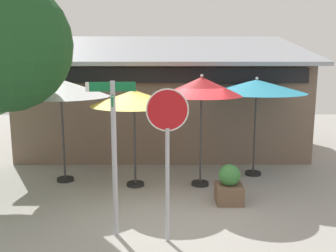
{
  "coord_description": "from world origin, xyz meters",
  "views": [
    {
      "loc": [
        -0.12,
        -7.48,
        3.15
      ],
      "look_at": [
        -0.07,
        1.2,
        1.6
      ],
      "focal_mm": 39.42,
      "sensor_mm": 36.0,
      "label": 1
    }
  ],
  "objects_px": {
    "stop_sign": "(167,138)",
    "sidewalk_planter": "(229,186)",
    "patio_umbrella_mustard_center": "(134,99)",
    "patio_umbrella_teal_far_right": "(257,87)",
    "patio_umbrella_ivory_left": "(61,89)",
    "patio_umbrella_crimson_right": "(202,87)",
    "street_sign_post": "(114,144)"
  },
  "relations": [
    {
      "from": "patio_umbrella_crimson_right",
      "to": "sidewalk_planter",
      "type": "distance_m",
      "value": 2.47
    },
    {
      "from": "patio_umbrella_ivory_left",
      "to": "patio_umbrella_crimson_right",
      "type": "height_order",
      "value": "patio_umbrella_crimson_right"
    },
    {
      "from": "street_sign_post",
      "to": "patio_umbrella_crimson_right",
      "type": "relative_size",
      "value": 1.0
    },
    {
      "from": "stop_sign",
      "to": "patio_umbrella_ivory_left",
      "type": "relative_size",
      "value": 0.98
    },
    {
      "from": "patio_umbrella_ivory_left",
      "to": "patio_umbrella_mustard_center",
      "type": "relative_size",
      "value": 1.1
    },
    {
      "from": "street_sign_post",
      "to": "patio_umbrella_ivory_left",
      "type": "distance_m",
      "value": 3.63
    },
    {
      "from": "patio_umbrella_mustard_center",
      "to": "patio_umbrella_ivory_left",
      "type": "bearing_deg",
      "value": 168.16
    },
    {
      "from": "street_sign_post",
      "to": "patio_umbrella_mustard_center",
      "type": "relative_size",
      "value": 1.12
    },
    {
      "from": "street_sign_post",
      "to": "patio_umbrella_ivory_left",
      "type": "xyz_separation_m",
      "value": [
        -1.76,
        3.09,
        0.73
      ]
    },
    {
      "from": "street_sign_post",
      "to": "patio_umbrella_mustard_center",
      "type": "bearing_deg",
      "value": 87.13
    },
    {
      "from": "patio_umbrella_teal_far_right",
      "to": "patio_umbrella_crimson_right",
      "type": "bearing_deg",
      "value": -151.22
    },
    {
      "from": "street_sign_post",
      "to": "stop_sign",
      "type": "bearing_deg",
      "value": -13.53
    },
    {
      "from": "patio_umbrella_teal_far_right",
      "to": "sidewalk_planter",
      "type": "bearing_deg",
      "value": -116.58
    },
    {
      "from": "patio_umbrella_ivory_left",
      "to": "sidewalk_planter",
      "type": "xyz_separation_m",
      "value": [
        4.08,
        -1.55,
        -2.04
      ]
    },
    {
      "from": "street_sign_post",
      "to": "patio_umbrella_crimson_right",
      "type": "bearing_deg",
      "value": 56.84
    },
    {
      "from": "patio_umbrella_mustard_center",
      "to": "street_sign_post",
      "type": "bearing_deg",
      "value": -92.87
    },
    {
      "from": "stop_sign",
      "to": "patio_umbrella_ivory_left",
      "type": "bearing_deg",
      "value": 129.09
    },
    {
      "from": "sidewalk_planter",
      "to": "stop_sign",
      "type": "bearing_deg",
      "value": -128.05
    },
    {
      "from": "patio_umbrella_ivory_left",
      "to": "patio_umbrella_crimson_right",
      "type": "distance_m",
      "value": 3.56
    },
    {
      "from": "stop_sign",
      "to": "sidewalk_planter",
      "type": "xyz_separation_m",
      "value": [
        1.39,
        1.77,
        -1.46
      ]
    },
    {
      "from": "stop_sign",
      "to": "street_sign_post",
      "type": "bearing_deg",
      "value": 166.47
    },
    {
      "from": "stop_sign",
      "to": "patio_umbrella_mustard_center",
      "type": "height_order",
      "value": "stop_sign"
    },
    {
      "from": "stop_sign",
      "to": "patio_umbrella_mustard_center",
      "type": "bearing_deg",
      "value": 105.37
    },
    {
      "from": "stop_sign",
      "to": "sidewalk_planter",
      "type": "relative_size",
      "value": 3.05
    },
    {
      "from": "street_sign_post",
      "to": "patio_umbrella_mustard_center",
      "type": "xyz_separation_m",
      "value": [
        0.14,
        2.7,
        0.51
      ]
    },
    {
      "from": "patio_umbrella_teal_far_right",
      "to": "stop_sign",
      "type": "bearing_deg",
      "value": -122.26
    },
    {
      "from": "patio_umbrella_crimson_right",
      "to": "patio_umbrella_ivory_left",
      "type": "bearing_deg",
      "value": 174.25
    },
    {
      "from": "stop_sign",
      "to": "sidewalk_planter",
      "type": "bearing_deg",
      "value": 51.95
    },
    {
      "from": "patio_umbrella_ivory_left",
      "to": "patio_umbrella_mustard_center",
      "type": "height_order",
      "value": "patio_umbrella_ivory_left"
    },
    {
      "from": "stop_sign",
      "to": "patio_umbrella_ivory_left",
      "type": "xyz_separation_m",
      "value": [
        -2.69,
        3.32,
        0.59
      ]
    },
    {
      "from": "patio_umbrella_ivory_left",
      "to": "patio_umbrella_crimson_right",
      "type": "xyz_separation_m",
      "value": [
        3.54,
        -0.36,
        0.05
      ]
    },
    {
      "from": "patio_umbrella_ivory_left",
      "to": "patio_umbrella_teal_far_right",
      "type": "relative_size",
      "value": 1.01
    }
  ]
}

